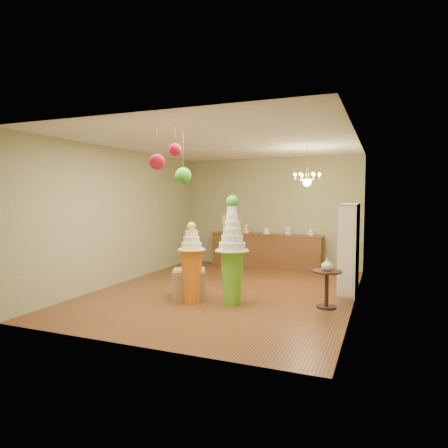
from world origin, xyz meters
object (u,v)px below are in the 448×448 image
at_px(pedestal_green, 232,262).
at_px(round_table, 327,284).
at_px(pedestal_orange, 192,269).
at_px(sideboard, 266,250).

height_order(pedestal_green, round_table, pedestal_green).
xyz_separation_m(pedestal_green, pedestal_orange, (-0.73, -0.16, -0.15)).
distance_m(sideboard, round_table, 4.03).
relative_size(pedestal_orange, round_table, 2.17).
xyz_separation_m(pedestal_orange, round_table, (2.33, 0.59, -0.19)).
bearing_deg(pedestal_green, round_table, 14.71).
height_order(pedestal_orange, round_table, pedestal_orange).
xyz_separation_m(pedestal_orange, sideboard, (0.26, 4.04, -0.14)).
bearing_deg(round_table, pedestal_orange, -165.92).
relative_size(pedestal_orange, sideboard, 0.49).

